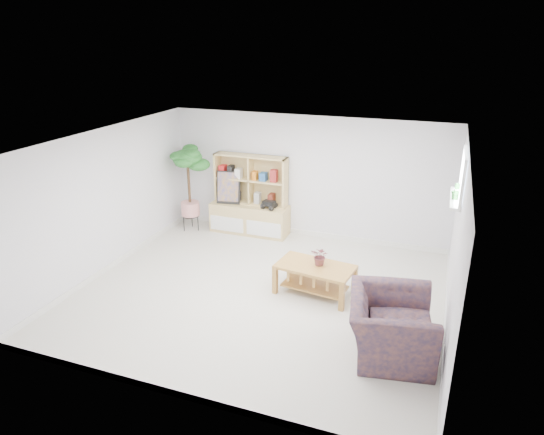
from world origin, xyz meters
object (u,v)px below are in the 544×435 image
(storage_unit, at_px, (249,195))
(coffee_table, at_px, (315,280))
(armchair, at_px, (391,322))
(floor_tree, at_px, (189,189))

(storage_unit, relative_size, coffee_table, 1.36)
(coffee_table, relative_size, armchair, 0.98)
(storage_unit, bearing_deg, armchair, -43.99)
(floor_tree, bearing_deg, armchair, -32.57)
(coffee_table, height_order, armchair, armchair)
(armchair, bearing_deg, storage_unit, 36.17)
(coffee_table, distance_m, armchair, 1.72)
(armchair, bearing_deg, coffee_table, 39.04)
(floor_tree, xyz_separation_m, armchair, (4.39, -2.80, -0.44))
(coffee_table, xyz_separation_m, floor_tree, (-3.10, 1.68, 0.64))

